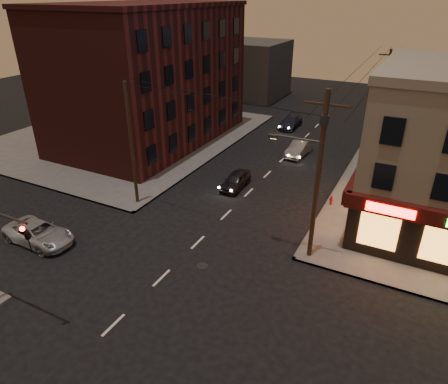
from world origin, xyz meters
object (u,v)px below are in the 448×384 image
Objects in this scene: suv_cross at (39,233)px; sedan_near at (236,180)px; sedan_mid at (299,148)px; sedan_far at (291,122)px; fire_hydrant at (331,200)px.

suv_cross is 1.29× the size of sedan_near.
sedan_far is at bearing 118.59° from sedan_mid.
suv_cross reaches higher than sedan_far.
sedan_mid is at bearing -66.66° from sedan_far.
suv_cross is 1.05× the size of sedan_far.
sedan_mid reaches higher than fire_hydrant.
suv_cross reaches higher than fire_hydrant.
suv_cross is 1.15× the size of sedan_mid.
sedan_near is (7.68, 12.98, -0.03)m from suv_cross.
sedan_far is (-1.30, 17.56, 0.03)m from sedan_near.
suv_cross is at bearing -109.64° from sedan_mid.
fire_hydrant is (15.42, 13.37, -0.15)m from suv_cross.
fire_hydrant is (5.39, -8.99, -0.17)m from sedan_mid.
sedan_mid reaches higher than sedan_near.
sedan_near is at bearing -86.50° from sedan_far.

